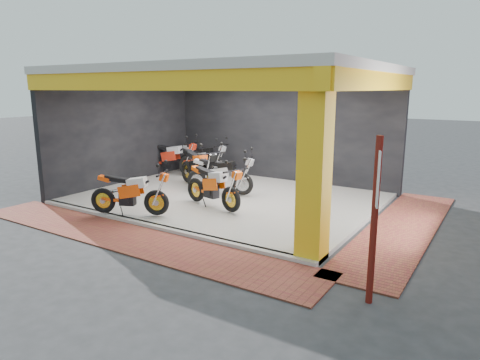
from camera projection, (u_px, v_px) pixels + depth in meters
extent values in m
plane|color=#2D2D30|center=(183.00, 217.00, 10.63)|extent=(80.00, 80.00, 0.00)
cube|color=silver|center=(228.00, 198.00, 12.27)|extent=(8.00, 6.00, 0.10)
cube|color=beige|center=(227.00, 71.00, 11.52)|extent=(8.40, 6.40, 0.20)
cube|color=black|center=(279.00, 130.00, 14.47)|extent=(8.20, 0.20, 3.50)
cube|color=black|center=(125.00, 132.00, 14.07)|extent=(0.20, 6.20, 3.50)
cube|color=yellow|center=(315.00, 168.00, 7.68)|extent=(0.50, 0.50, 3.50)
cube|color=yellow|center=(148.00, 81.00, 9.11)|extent=(8.40, 0.30, 0.40)
cube|color=yellow|center=(376.00, 81.00, 9.49)|extent=(0.30, 6.40, 0.40)
cube|color=silver|center=(154.00, 226.00, 9.78)|extent=(8.00, 0.20, 0.10)
cube|color=brown|center=(129.00, 238.00, 9.15)|extent=(9.00, 1.40, 0.03)
cube|color=brown|center=(402.00, 228.00, 9.76)|extent=(1.40, 7.00, 0.03)
cylinder|color=#5C140D|center=(374.00, 222.00, 6.16)|extent=(0.10, 0.10, 2.51)
cube|color=white|center=(377.00, 178.00, 6.02)|extent=(0.15, 0.33, 0.80)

